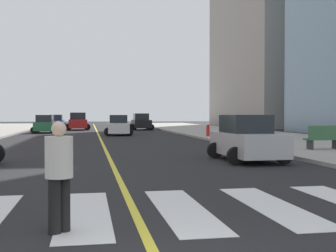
% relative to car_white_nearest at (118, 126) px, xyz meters
% --- Properties ---
extents(sidewalk_kerb_east, '(10.00, 120.00, 0.15)m').
position_rel_car_white_nearest_xyz_m(sidewalk_kerb_east, '(10.52, -14.10, -0.74)').
color(sidewalk_kerb_east, '#9E9B93').
rests_on(sidewalk_kerb_east, ground).
extents(crosswalk_paint, '(13.50, 4.00, 0.01)m').
position_rel_car_white_nearest_xyz_m(crosswalk_paint, '(-1.68, -30.10, -0.81)').
color(crosswalk_paint, silver).
rests_on(crosswalk_paint, ground).
extents(lane_divider_paint, '(0.16, 80.00, 0.01)m').
position_rel_car_white_nearest_xyz_m(lane_divider_paint, '(-1.68, 5.90, -0.81)').
color(lane_divider_paint, yellow).
rests_on(lane_divider_paint, ground).
extents(parking_garage_concrete, '(18.00, 24.00, 31.66)m').
position_rel_car_white_nearest_xyz_m(parking_garage_concrete, '(26.90, 22.93, 15.01)').
color(parking_garage_concrete, '#9E9B93').
rests_on(parking_garage_concrete, ground).
extents(car_white_nearest, '(2.54, 3.99, 1.75)m').
position_rel_car_white_nearest_xyz_m(car_white_nearest, '(0.00, 0.00, 0.00)').
color(car_white_nearest, silver).
rests_on(car_white_nearest, ground).
extents(car_red_third, '(2.91, 4.57, 2.02)m').
position_rel_car_white_nearest_xyz_m(car_red_third, '(-3.78, 13.83, 0.12)').
color(car_red_third, red).
rests_on(car_red_third, ground).
extents(car_blue_fourth, '(2.50, 3.97, 1.77)m').
position_rel_car_white_nearest_xyz_m(car_blue_fourth, '(-6.74, 22.00, 0.01)').
color(car_blue_fourth, '#2D479E').
rests_on(car_blue_fourth, ground).
extents(car_silver_fifth, '(2.53, 4.02, 1.78)m').
position_rel_car_white_nearest_xyz_m(car_silver_fifth, '(3.54, -21.98, 0.01)').
color(car_silver_fifth, '#B7B7BC').
rests_on(car_silver_fifth, ground).
extents(car_green_sixth, '(2.49, 3.95, 1.75)m').
position_rel_car_white_nearest_xyz_m(car_green_sixth, '(-6.73, 6.14, -0.00)').
color(car_green_sixth, '#236B42').
rests_on(car_green_sixth, ground).
extents(car_black_seventh, '(2.69, 4.30, 1.92)m').
position_rel_car_white_nearest_xyz_m(car_black_seventh, '(3.53, 13.04, 0.08)').
color(car_black_seventh, black).
rests_on(car_black_seventh, ground).
extents(park_bench, '(1.82, 0.63, 1.12)m').
position_rel_car_white_nearest_xyz_m(park_bench, '(8.42, -19.11, -0.13)').
color(park_bench, '#33603D').
rests_on(park_bench, sidewalk_kerb_east).
extents(pedestrian_crossing, '(0.42, 0.42, 1.69)m').
position_rel_car_white_nearest_xyz_m(pedestrian_crossing, '(-2.94, -31.39, 0.11)').
color(pedestrian_crossing, black).
rests_on(pedestrian_crossing, ground).
extents(fire_hydrant, '(0.26, 0.26, 0.89)m').
position_rel_car_white_nearest_xyz_m(fire_hydrant, '(6.40, -5.90, -0.24)').
color(fire_hydrant, red).
rests_on(fire_hydrant, sidewalk_kerb_east).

